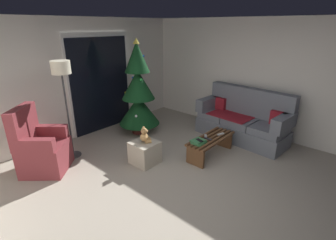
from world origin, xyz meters
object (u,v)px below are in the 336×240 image
object	(u,v)px
coffee_table	(211,143)
ottoman	(145,152)
remote_silver	(206,136)
couch	(243,121)
book_stack	(198,142)
remote_graphite	(208,139)
armchair	(41,149)
teddy_bear_honey	(145,136)
remote_white	(221,134)
cell_phone	(200,140)
christmas_tree	(138,93)
floor_lamp	(62,77)

from	to	relation	value
coffee_table	ottoman	world-z (taller)	ottoman
remote_silver	ottoman	size ratio (longest dim) A/B	0.35
couch	book_stack	distance (m)	1.49
remote_graphite	armchair	bearing A→B (deg)	143.61
book_stack	teddy_bear_honey	distance (m)	0.96
remote_white	teddy_bear_honey	xyz separation A→B (m)	(-1.24, 0.79, 0.15)
cell_phone	ottoman	bearing A→B (deg)	152.12
book_stack	christmas_tree	xyz separation A→B (m)	(0.23, 1.80, 0.53)
remote_white	book_stack	bearing A→B (deg)	-86.92
book_stack	remote_silver	bearing A→B (deg)	10.25
couch	remote_silver	world-z (taller)	couch
floor_lamp	teddy_bear_honey	distance (m)	1.73
remote_silver	remote_white	xyz separation A→B (m)	(0.28, -0.16, 0.00)
floor_lamp	coffee_table	bearing A→B (deg)	-48.30
coffee_table	book_stack	xyz separation A→B (m)	(-0.35, 0.04, 0.15)
teddy_bear_honey	christmas_tree	bearing A→B (deg)	51.56
cell_phone	floor_lamp	bearing A→B (deg)	144.91
teddy_bear_honey	remote_white	bearing A→B (deg)	-32.63
coffee_table	remote_graphite	xyz separation A→B (m)	(-0.10, 0.01, 0.13)
book_stack	floor_lamp	bearing A→B (deg)	125.97
remote_white	armchair	bearing A→B (deg)	-113.60
remote_graphite	cell_phone	distance (m)	0.25
remote_graphite	book_stack	xyz separation A→B (m)	(-0.25, 0.03, 0.02)
remote_white	remote_graphite	world-z (taller)	same
book_stack	cell_phone	bearing A→B (deg)	-76.71
remote_graphite	book_stack	distance (m)	0.25
cell_phone	remote_silver	bearing A→B (deg)	32.72
ottoman	armchair	bearing A→B (deg)	139.36
couch	armchair	bearing A→B (deg)	150.57
cell_phone	book_stack	bearing A→B (deg)	122.40
teddy_bear_honey	coffee_table	bearing A→B (deg)	-35.99
coffee_table	floor_lamp	world-z (taller)	floor_lamp
ottoman	teddy_bear_honey	bearing A→B (deg)	-35.99
remote_silver	remote_graphite	xyz separation A→B (m)	(-0.07, -0.09, 0.00)
remote_white	floor_lamp	size ratio (longest dim) A/B	0.09
armchair	ottoman	size ratio (longest dim) A/B	2.57
book_stack	cell_phone	world-z (taller)	cell_phone
coffee_table	teddy_bear_honey	distance (m)	1.27
remote_graphite	floor_lamp	world-z (taller)	floor_lamp
armchair	christmas_tree	bearing A→B (deg)	-0.61
armchair	teddy_bear_honey	size ratio (longest dim) A/B	3.96
coffee_table	christmas_tree	bearing A→B (deg)	93.85
teddy_bear_honey	book_stack	bearing A→B (deg)	-46.55
remote_silver	armchair	distance (m)	2.88
couch	teddy_bear_honey	size ratio (longest dim) A/B	6.99
remote_silver	teddy_bear_honey	world-z (taller)	teddy_bear_honey
coffee_table	ottoman	distance (m)	1.25
cell_phone	ottoman	distance (m)	1.00
remote_graphite	cell_phone	xyz separation A→B (m)	(-0.24, 0.02, 0.05)
book_stack	remote_graphite	bearing A→B (deg)	-7.86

